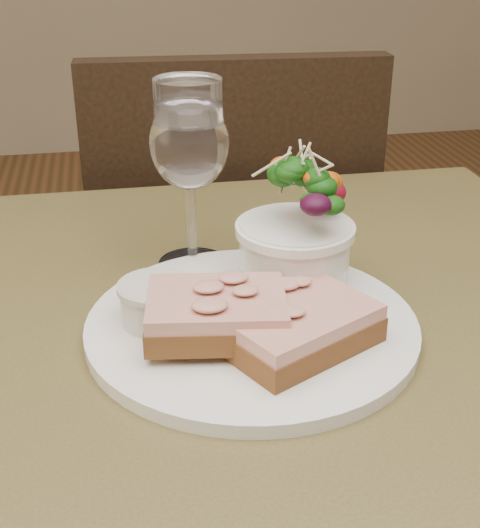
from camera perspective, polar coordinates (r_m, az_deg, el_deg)
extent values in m
cube|color=#483D1F|center=(0.62, -0.56, -8.15)|extent=(0.80, 0.80, 0.04)
cylinder|color=black|center=(1.20, 13.16, -12.02)|extent=(0.05, 0.05, 0.71)
cube|color=black|center=(1.33, -1.32, -2.06)|extent=(0.44, 0.44, 0.04)
cube|color=black|center=(1.07, -0.38, 3.79)|extent=(0.42, 0.06, 0.45)
cube|color=black|center=(1.45, -1.22, -9.89)|extent=(0.38, 0.38, 0.45)
cylinder|color=white|center=(0.63, 0.91, -4.83)|extent=(0.28, 0.28, 0.01)
cube|color=#4C2D14|center=(0.60, 4.31, -5.23)|extent=(0.15, 0.13, 0.02)
cube|color=beige|center=(0.59, 4.37, -3.86)|extent=(0.14, 0.13, 0.01)
cube|color=#4C2D14|center=(0.60, -1.80, -4.32)|extent=(0.12, 0.10, 0.02)
cube|color=beige|center=(0.59, -1.82, -3.00)|extent=(0.12, 0.10, 0.01)
cylinder|color=beige|center=(0.62, -6.49, -2.99)|extent=(0.06, 0.06, 0.04)
cylinder|color=olive|center=(0.62, -6.56, -1.78)|extent=(0.05, 0.05, 0.01)
cylinder|color=white|center=(0.67, 4.23, 0.77)|extent=(0.10, 0.10, 0.06)
ellipsoid|color=#0A3209|center=(0.65, 4.39, 5.22)|extent=(0.09, 0.09, 0.06)
ellipsoid|color=#0A3209|center=(0.68, -6.23, -1.65)|extent=(0.04, 0.04, 0.01)
sphere|color=#951608|center=(0.66, -7.47, -1.77)|extent=(0.02, 0.02, 0.02)
cylinder|color=white|center=(0.75, -3.66, 0.05)|extent=(0.07, 0.07, 0.00)
cylinder|color=white|center=(0.73, -3.77, 3.36)|extent=(0.01, 0.01, 0.09)
ellipsoid|color=white|center=(0.70, -3.96, 9.37)|extent=(0.08, 0.08, 0.09)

